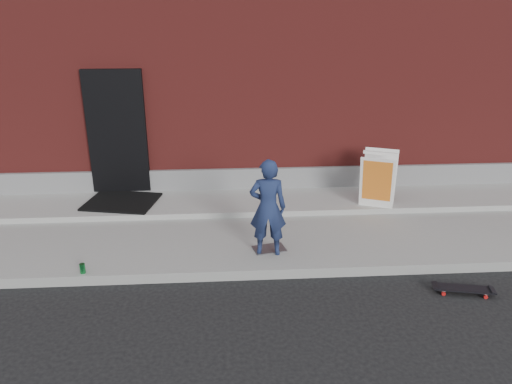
{
  "coord_description": "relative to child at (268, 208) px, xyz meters",
  "views": [
    {
      "loc": [
        -0.67,
        -6.01,
        3.63
      ],
      "look_at": [
        -0.22,
        0.8,
        1.0
      ],
      "focal_mm": 35.0,
      "sensor_mm": 36.0,
      "label": 1
    }
  ],
  "objects": [
    {
      "name": "apron",
      "position": [
        0.07,
        1.89,
        -0.67
      ],
      "size": [
        20.0,
        1.2,
        0.1
      ],
      "primitive_type": "cube",
      "color": "#999A94",
      "rests_on": "sidewalk"
    },
    {
      "name": "ground",
      "position": [
        0.07,
        -0.51,
        -0.87
      ],
      "size": [
        80.0,
        80.0,
        0.0
      ],
      "primitive_type": "plane",
      "color": "black",
      "rests_on": "ground"
    },
    {
      "name": "skateboard",
      "position": [
        2.51,
        -1.03,
        -0.8
      ],
      "size": [
        0.79,
        0.35,
        0.09
      ],
      "color": "#B71412",
      "rests_on": "ground"
    },
    {
      "name": "soda_can",
      "position": [
        -2.57,
        -0.41,
        -0.65
      ],
      "size": [
        0.08,
        0.08,
        0.14
      ],
      "primitive_type": "cylinder",
      "rotation": [
        0.0,
        0.0,
        -0.09
      ],
      "color": "#1A8238",
      "rests_on": "sidewalk"
    },
    {
      "name": "sidewalk",
      "position": [
        0.07,
        0.99,
        -0.8
      ],
      "size": [
        20.0,
        3.0,
        0.15
      ],
      "primitive_type": "cube",
      "color": "gray",
      "rests_on": "ground"
    },
    {
      "name": "utility_plate",
      "position": [
        0.04,
        0.12,
        -0.72
      ],
      "size": [
        0.52,
        0.4,
        0.01
      ],
      "primitive_type": "cube",
      "rotation": [
        0.0,
        0.0,
        0.23
      ],
      "color": "#55555A",
      "rests_on": "sidewalk"
    },
    {
      "name": "pizza_sign",
      "position": [
        2.05,
        1.47,
        -0.14
      ],
      "size": [
        0.8,
        0.86,
        0.97
      ],
      "color": "white",
      "rests_on": "apron"
    },
    {
      "name": "doormat",
      "position": [
        -2.45,
        1.89,
        -0.61
      ],
      "size": [
        1.37,
        1.19,
        0.03
      ],
      "primitive_type": "cube",
      "rotation": [
        0.0,
        0.0,
        -0.21
      ],
      "color": "black",
      "rests_on": "apron"
    },
    {
      "name": "child",
      "position": [
        0.0,
        0.0,
        0.0
      ],
      "size": [
        0.55,
        0.39,
        1.45
      ],
      "primitive_type": "imported",
      "rotation": [
        0.0,
        0.0,
        3.06
      ],
      "color": "#1A264B",
      "rests_on": "sidewalk"
    },
    {
      "name": "building",
      "position": [
        0.07,
        6.49,
        1.62
      ],
      "size": [
        20.0,
        8.1,
        5.0
      ],
      "color": "maroon",
      "rests_on": "ground"
    }
  ]
}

